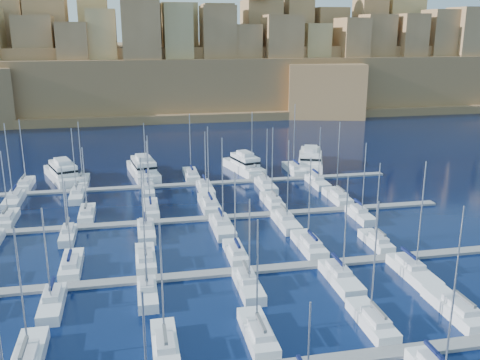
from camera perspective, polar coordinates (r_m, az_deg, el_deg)
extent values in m
plane|color=black|center=(85.21, -1.48, -6.40)|extent=(600.00, 600.00, 0.00)
cube|color=slate|center=(74.34, 0.18, -9.68)|extent=(84.00, 2.00, 0.40)
cube|color=slate|center=(94.35, -2.55, -4.04)|extent=(84.00, 2.00, 0.40)
cube|color=slate|center=(115.10, -4.29, -0.40)|extent=(84.00, 2.00, 0.40)
cube|color=white|center=(59.76, -21.63, -17.38)|extent=(2.85, 9.49, 1.67)
cube|color=silver|center=(58.35, -21.91, -16.90)|extent=(1.99, 4.27, 0.70)
cylinder|color=#9EA0A8|center=(56.65, -22.30, -10.86)|extent=(0.18, 0.18, 12.98)
cube|color=#595B60|center=(57.41, -22.10, -16.26)|extent=(0.35, 3.80, 0.35)
cube|color=white|center=(58.39, -8.01, -17.18)|extent=(2.61, 8.69, 1.63)
cube|color=silver|center=(57.03, -7.99, -16.66)|extent=(1.82, 3.91, 0.70)
cylinder|color=#9EA0A8|center=(55.27, -8.32, -10.73)|extent=(0.18, 0.18, 12.58)
cube|color=#595B60|center=(56.11, -8.00, -15.99)|extent=(0.35, 3.47, 0.35)
cube|color=white|center=(59.80, 1.90, -16.13)|extent=(2.77, 9.22, 1.66)
cube|color=silver|center=(58.42, 2.13, -15.62)|extent=(1.94, 4.15, 0.70)
cylinder|color=#9EA0A8|center=(56.88, 1.86, -9.99)|extent=(0.18, 0.18, 12.11)
cube|color=#595B60|center=(57.50, 2.26, -14.96)|extent=(0.35, 3.69, 0.35)
cube|color=white|center=(63.68, 13.88, -14.49)|extent=(2.70, 9.00, 1.65)
cube|color=silver|center=(62.41, 14.31, -13.95)|extent=(1.89, 4.05, 0.70)
cylinder|color=#9EA0A8|center=(60.70, 14.16, -8.17)|extent=(0.18, 0.18, 13.28)
cube|color=#595B60|center=(61.56, 14.56, -13.29)|extent=(0.35, 3.60, 0.35)
cube|color=white|center=(68.97, 21.91, -12.72)|extent=(3.02, 10.06, 1.70)
cube|color=silver|center=(67.70, 22.49, -12.20)|extent=(2.11, 4.53, 0.70)
cylinder|color=#9EA0A8|center=(66.53, 22.27, -7.40)|extent=(0.18, 0.18, 11.78)
cube|color=#595B60|center=(66.87, 22.82, -11.58)|extent=(0.35, 4.03, 0.35)
cylinder|color=#9EA0A8|center=(44.35, -24.11, -16.64)|extent=(0.18, 0.18, 15.80)
cylinder|color=#9EA0A8|center=(45.23, -10.04, -18.09)|extent=(0.18, 0.18, 11.47)
cylinder|color=#9EA0A8|center=(49.10, 7.35, -17.18)|extent=(0.18, 0.18, 8.53)
cylinder|color=#9EA0A8|center=(53.06, 21.50, -14.29)|extent=(0.18, 0.18, 10.35)
cube|color=#0C133D|center=(56.22, 20.09, -16.81)|extent=(0.35, 3.56, 0.35)
cube|color=white|center=(78.51, -17.50, -8.76)|extent=(2.74, 9.13, 1.66)
cube|color=silver|center=(77.21, -17.64, -8.24)|extent=(1.92, 4.11, 0.70)
cylinder|color=#9EA0A8|center=(76.55, -17.87, -4.16)|extent=(0.18, 0.18, 11.39)
cube|color=#0C133D|center=(76.38, -17.73, -7.65)|extent=(0.35, 3.65, 0.35)
cube|color=white|center=(78.01, -10.04, -8.39)|extent=(2.76, 9.21, 1.66)
cube|color=silver|center=(76.69, -10.05, -7.87)|extent=(1.93, 4.14, 0.70)
cylinder|color=#9EA0A8|center=(75.61, -10.33, -2.81)|extent=(0.18, 0.18, 14.05)
cube|color=#595B60|center=(75.86, -10.08, -7.28)|extent=(0.35, 3.68, 0.35)
cube|color=white|center=(78.85, -0.47, -7.89)|extent=(2.50, 8.33, 1.62)
cube|color=silver|center=(77.64, -0.35, -7.34)|extent=(1.75, 3.75, 0.70)
cylinder|color=#9EA0A8|center=(76.84, -0.54, -3.28)|extent=(0.18, 0.18, 11.50)
cube|color=#0C133D|center=(76.86, -0.29, -6.74)|extent=(0.35, 3.33, 0.35)
cube|color=white|center=(82.28, 7.35, -6.95)|extent=(2.94, 9.80, 1.69)
cube|color=silver|center=(80.98, 7.61, -6.43)|extent=(2.06, 4.41, 0.70)
cylinder|color=#9EA0A8|center=(80.23, 7.42, -2.04)|extent=(0.18, 0.18, 12.79)
cube|color=#0C133D|center=(80.16, 7.75, -5.86)|extent=(0.35, 3.92, 0.35)
cube|color=white|center=(85.48, 14.28, -6.47)|extent=(2.46, 8.20, 1.61)
cube|color=silver|center=(84.38, 14.58, -5.95)|extent=(1.72, 3.69, 0.70)
cylinder|color=#9EA0A8|center=(83.60, 14.47, -2.13)|extent=(0.18, 0.18, 11.73)
cube|color=#595B60|center=(83.66, 14.75, -5.38)|extent=(0.35, 3.28, 0.35)
cube|color=white|center=(68.97, -19.38, -12.49)|extent=(2.58, 8.61, 1.63)
cube|color=silver|center=(69.20, -19.38, -11.30)|extent=(1.81, 3.87, 0.70)
cylinder|color=#9EA0A8|center=(65.82, -19.95, -7.58)|extent=(0.18, 0.18, 11.55)
cube|color=#0C133D|center=(69.13, -19.41, -10.37)|extent=(0.35, 3.44, 0.35)
cube|color=white|center=(68.46, -9.84, -12.01)|extent=(2.40, 8.01, 1.60)
cube|color=silver|center=(68.65, -9.91, -10.85)|extent=(1.68, 3.61, 0.70)
cylinder|color=#9EA0A8|center=(65.37, -10.09, -7.18)|extent=(0.18, 0.18, 11.24)
cube|color=#595B60|center=(68.55, -9.97, -9.92)|extent=(0.35, 3.20, 0.35)
cube|color=white|center=(69.38, 0.91, -11.34)|extent=(2.67, 8.89, 1.64)
cube|color=silver|center=(69.63, 0.75, -10.16)|extent=(1.87, 4.00, 0.70)
cylinder|color=#9EA0A8|center=(66.31, 1.01, -6.60)|extent=(0.18, 0.18, 11.11)
cube|color=#595B60|center=(69.57, 0.67, -9.22)|extent=(0.35, 3.56, 0.35)
cube|color=white|center=(72.42, 10.72, -10.39)|extent=(2.92, 9.74, 1.69)
cube|color=silver|center=(72.73, 10.48, -9.22)|extent=(2.05, 4.38, 0.70)
cylinder|color=#9EA0A8|center=(69.07, 11.18, -4.96)|extent=(0.18, 0.18, 13.32)
cube|color=#0C133D|center=(72.70, 10.37, -8.32)|extent=(0.35, 3.90, 0.35)
cube|color=white|center=(76.52, 18.00, -9.44)|extent=(3.04, 10.14, 1.71)
cube|color=silver|center=(76.83, 17.71, -8.32)|extent=(2.13, 4.56, 0.70)
cylinder|color=#9EA0A8|center=(73.10, 18.74, -3.74)|extent=(0.18, 0.18, 14.75)
cube|color=#0C133D|center=(76.82, 17.59, -7.46)|extent=(0.35, 4.06, 0.35)
cube|color=white|center=(100.59, -23.48, -3.93)|extent=(2.56, 8.53, 1.63)
cube|color=silver|center=(99.44, -23.65, -3.46)|extent=(1.79, 3.84, 0.70)
cylinder|color=#9EA0A8|center=(99.16, -23.84, -0.33)|extent=(0.18, 0.18, 11.26)
cube|color=#595B60|center=(98.72, -23.76, -2.96)|extent=(0.35, 3.41, 0.35)
cube|color=white|center=(98.64, -15.99, -3.58)|extent=(2.60, 8.66, 1.63)
cube|color=silver|center=(97.46, -16.08, -3.09)|extent=(1.82, 3.89, 0.70)
cylinder|color=#9EA0A8|center=(97.18, -16.26, 0.11)|extent=(0.18, 0.18, 11.29)
cube|color=#595B60|center=(96.72, -16.14, -2.59)|extent=(0.35, 3.46, 0.35)
cube|color=white|center=(98.72, -9.53, -3.14)|extent=(2.86, 9.55, 1.68)
cube|color=silver|center=(97.44, -9.53, -2.66)|extent=(2.00, 4.30, 0.70)
cylinder|color=#9EA0A8|center=(97.11, -9.73, 0.99)|extent=(0.18, 0.18, 12.77)
cube|color=#0C133D|center=(96.66, -9.55, -2.15)|extent=(0.35, 3.82, 0.35)
cube|color=white|center=(100.00, -3.31, -2.68)|extent=(3.13, 10.44, 1.72)
cube|color=silver|center=(98.64, -3.23, -2.20)|extent=(2.19, 4.70, 0.70)
cylinder|color=#9EA0A8|center=(98.33, -3.43, 1.73)|extent=(0.18, 0.18, 13.87)
cube|color=#0C133D|center=(97.83, -3.20, -1.71)|extent=(0.35, 4.17, 0.35)
cube|color=white|center=(101.73, 3.46, -2.38)|extent=(2.75, 9.16, 1.66)
cube|color=silver|center=(100.53, 3.61, -1.90)|extent=(1.92, 4.12, 0.70)
cylinder|color=#9EA0A8|center=(100.08, 3.46, 1.82)|extent=(0.18, 0.18, 13.46)
cube|color=#595B60|center=(99.80, 3.69, -1.40)|extent=(0.35, 3.66, 0.35)
cube|color=white|center=(106.02, 10.32, -1.85)|extent=(2.90, 9.67, 1.68)
cube|color=silver|center=(104.82, 10.55, -1.38)|extent=(2.03, 4.35, 0.70)
cylinder|color=#9EA0A8|center=(104.40, 10.43, 2.33)|extent=(0.18, 0.18, 13.96)
cube|color=#595B60|center=(104.09, 10.68, -0.91)|extent=(0.35, 3.87, 0.35)
cube|color=white|center=(89.42, -17.87, -5.77)|extent=(2.27, 7.57, 1.58)
cube|color=silver|center=(89.73, -17.88, -4.92)|extent=(1.59, 3.41, 0.70)
cylinder|color=#9EA0A8|center=(87.06, -18.23, -2.05)|extent=(0.18, 0.18, 10.83)
cube|color=#595B60|center=(89.73, -17.92, -4.20)|extent=(0.35, 3.03, 0.35)
cube|color=white|center=(88.04, -9.97, -5.53)|extent=(2.73, 9.10, 1.66)
cube|color=silver|center=(88.48, -10.03, -4.61)|extent=(1.91, 4.10, 0.70)
cylinder|color=#9EA0A8|center=(85.57, -10.16, -1.74)|extent=(0.18, 0.18, 10.82)
cube|color=#0C133D|center=(88.56, -10.07, -3.87)|extent=(0.35, 3.64, 0.35)
cube|color=white|center=(88.61, -1.89, -5.13)|extent=(3.05, 10.17, 1.71)
cube|color=silver|center=(89.13, -2.01, -4.18)|extent=(2.14, 4.58, 0.70)
cylinder|color=#9EA0A8|center=(85.59, -1.88, -0.20)|extent=(0.18, 0.18, 14.41)
cube|color=#0C133D|center=(89.25, -2.07, -3.44)|extent=(0.35, 4.07, 0.35)
cube|color=white|center=(91.21, 4.93, -4.57)|extent=(2.90, 9.66, 1.68)
cube|color=silver|center=(91.67, 4.78, -3.67)|extent=(2.03, 4.35, 0.70)
cylinder|color=#9EA0A8|center=(88.42, 5.14, -0.05)|extent=(0.18, 0.18, 13.53)
cube|color=#595B60|center=(91.77, 4.71, -2.95)|extent=(0.35, 3.86, 0.35)
cube|color=white|center=(96.45, 12.74, -3.79)|extent=(2.51, 8.37, 1.62)
cube|color=silver|center=(96.80, 12.58, -2.98)|extent=(1.76, 3.77, 0.70)
cylinder|color=#9EA0A8|center=(94.02, 13.10, 0.17)|extent=(0.18, 0.18, 12.43)
cube|color=#0C133D|center=(96.84, 12.52, -2.32)|extent=(0.35, 3.35, 0.35)
cube|color=white|center=(121.54, -21.88, -0.49)|extent=(2.67, 8.89, 1.64)
cube|color=silver|center=(120.40, -22.01, -0.07)|extent=(1.87, 4.00, 0.70)
cylinder|color=#9EA0A8|center=(120.27, -22.20, 2.93)|extent=(0.18, 0.18, 13.06)
cube|color=#595B60|center=(119.71, -22.09, 0.36)|extent=(0.35, 3.55, 0.35)
cube|color=white|center=(119.89, -16.44, -0.20)|extent=(2.64, 8.80, 1.64)
cube|color=silver|center=(118.74, -16.52, 0.23)|extent=(1.85, 3.96, 0.70)
cylinder|color=#9EA0A8|center=(118.68, -16.69, 3.07)|extent=(0.18, 0.18, 12.21)
cube|color=#595B60|center=(118.05, -16.58, 0.66)|extent=(0.35, 3.52, 0.35)
cube|color=white|center=(119.45, -9.97, 0.16)|extent=(2.66, 8.88, 1.64)
cube|color=silver|center=(118.28, -9.98, 0.59)|extent=(1.86, 3.99, 0.70)
cylinder|color=#9EA0A8|center=(118.32, -10.13, 3.27)|extent=(0.18, 0.18, 11.45)
cube|color=#0C133D|center=(117.59, -10.00, 1.03)|extent=(0.35, 3.55, 0.35)
cube|color=white|center=(120.51, -5.23, 0.48)|extent=(2.94, 9.79, 1.69)
cube|color=silver|center=(119.26, -5.20, 0.92)|extent=(2.06, 4.41, 0.70)
cylinder|color=#9EA0A8|center=(119.27, -5.35, 3.96)|extent=(0.18, 0.18, 13.04)
cube|color=#0C133D|center=(118.52, -5.18, 1.35)|extent=(0.35, 3.92, 0.35)
cube|color=white|center=(123.03, 1.31, 0.87)|extent=(3.09, 10.31, 1.72)
cube|color=silver|center=(121.75, 1.42, 1.30)|extent=(2.17, 4.64, 0.70)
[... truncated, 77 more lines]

